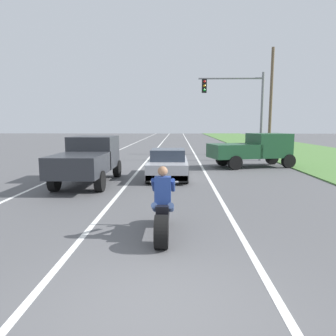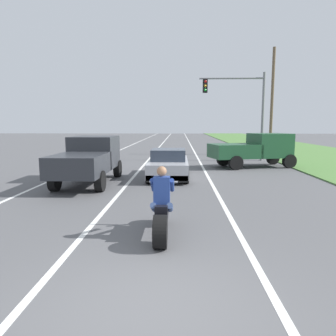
{
  "view_description": "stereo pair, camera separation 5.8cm",
  "coord_description": "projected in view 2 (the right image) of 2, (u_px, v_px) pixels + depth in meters",
  "views": [
    {
      "loc": [
        0.34,
        -4.0,
        2.53
      ],
      "look_at": [
        0.01,
        6.78,
        1.0
      ],
      "focal_mm": 33.19,
      "sensor_mm": 36.0,
      "label": 1
    },
    {
      "loc": [
        0.4,
        -4.0,
        2.53
      ],
      "look_at": [
        0.01,
        6.78,
        1.0
      ],
      "focal_mm": 33.19,
      "sensor_mm": 36.0,
      "label": 2
    }
  ],
  "objects": [
    {
      "name": "ground_plane",
      "position": [
        150.0,
        307.0,
        4.33
      ],
      "size": [
        160.0,
        160.0,
        0.0
      ],
      "primitive_type": "plane",
      "color": "#565659"
    },
    {
      "name": "lane_stripe_left_solid",
      "position": [
        105.0,
        157.0,
        24.31
      ],
      "size": [
        0.14,
        120.0,
        0.01
      ],
      "primitive_type": "cube",
      "color": "white",
      "rests_on": "ground"
    },
    {
      "name": "lane_stripe_right_solid",
      "position": [
        197.0,
        157.0,
        24.05
      ],
      "size": [
        0.14,
        120.0,
        0.01
      ],
      "primitive_type": "cube",
      "color": "white",
      "rests_on": "ground"
    },
    {
      "name": "lane_stripe_centre_dashed",
      "position": [
        151.0,
        157.0,
        24.18
      ],
      "size": [
        0.14,
        120.0,
        0.01
      ],
      "primitive_type": "cube",
      "color": "white",
      "rests_on": "ground"
    },
    {
      "name": "grass_verge_right",
      "position": [
        330.0,
        157.0,
        23.69
      ],
      "size": [
        10.0,
        120.0,
        0.06
      ],
      "primitive_type": "cube",
      "color": "#517F3D",
      "rests_on": "ground"
    },
    {
      "name": "motorcycle_with_rider",
      "position": [
        162.0,
        212.0,
        6.9
      ],
      "size": [
        0.7,
        2.21,
        1.62
      ],
      "color": "black",
      "rests_on": "ground"
    },
    {
      "name": "sports_car_silver",
      "position": [
        169.0,
        164.0,
        14.76
      ],
      "size": [
        1.84,
        4.3,
        1.37
      ],
      "color": "#B7B7BC",
      "rests_on": "ground"
    },
    {
      "name": "pickup_truck_left_lane_dark_grey",
      "position": [
        89.0,
        158.0,
        13.21
      ],
      "size": [
        2.02,
        4.8,
        1.98
      ],
      "color": "#2D3035",
      "rests_on": "ground"
    },
    {
      "name": "pickup_truck_right_shoulder_dark_green",
      "position": [
        255.0,
        148.0,
        18.31
      ],
      "size": [
        5.14,
        3.14,
        1.98
      ],
      "color": "#1E4C2D",
      "rests_on": "ground"
    },
    {
      "name": "traffic_light_mast_near",
      "position": [
        243.0,
        103.0,
        21.19
      ],
      "size": [
        4.46,
        0.34,
        6.0
      ],
      "color": "gray",
      "rests_on": "ground"
    },
    {
      "name": "utility_pole_roadside",
      "position": [
        272.0,
        102.0,
        25.37
      ],
      "size": [
        0.24,
        0.24,
        8.64
      ],
      "primitive_type": "cylinder",
      "color": "brown",
      "rests_on": "ground"
    }
  ]
}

